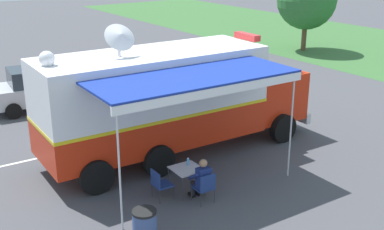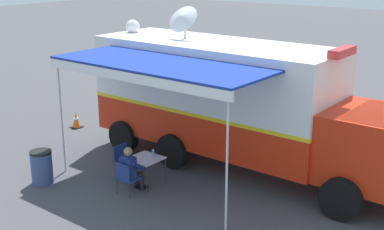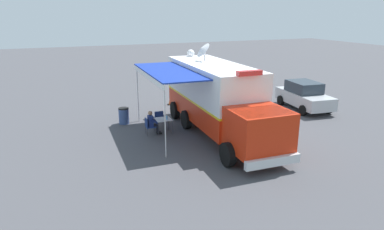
{
  "view_description": "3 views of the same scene",
  "coord_description": "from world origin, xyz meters",
  "px_view_note": "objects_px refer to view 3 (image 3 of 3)",
  "views": [
    {
      "loc": [
        12.74,
        -7.34,
        6.61
      ],
      "look_at": [
        1.17,
        0.68,
        1.67
      ],
      "focal_mm": 45.74,
      "sensor_mm": 36.0,
      "label": 1
    },
    {
      "loc": [
        12.01,
        7.98,
        5.76
      ],
      "look_at": [
        0.33,
        -0.56,
        1.34
      ],
      "focal_mm": 48.31,
      "sensor_mm": 36.0,
      "label": 2
    },
    {
      "loc": [
        7.6,
        15.67,
        6.03
      ],
      "look_at": [
        1.31,
        0.42,
        1.05
      ],
      "focal_mm": 32.07,
      "sensor_mm": 36.0,
      "label": 3
    }
  ],
  "objects_px": {
    "water_bottle": "(167,117)",
    "folding_chair_at_table": "(149,125)",
    "traffic_cone": "(170,101)",
    "car_behind_truck": "(304,95)",
    "folding_chair_beside_table": "(160,118)",
    "trash_bin": "(124,116)",
    "command_truck": "(218,97)",
    "folding_table": "(163,120)",
    "seated_responder": "(152,122)"
  },
  "relations": [
    {
      "from": "folding_chair_at_table",
      "to": "trash_bin",
      "type": "bearing_deg",
      "value": -70.89
    },
    {
      "from": "seated_responder",
      "to": "command_truck",
      "type": "bearing_deg",
      "value": 159.79
    },
    {
      "from": "command_truck",
      "to": "seated_responder",
      "type": "relative_size",
      "value": 7.65
    },
    {
      "from": "folding_table",
      "to": "trash_bin",
      "type": "relative_size",
      "value": 0.91
    },
    {
      "from": "command_truck",
      "to": "folding_chair_beside_table",
      "type": "bearing_deg",
      "value": -40.18
    },
    {
      "from": "trash_bin",
      "to": "car_behind_truck",
      "type": "relative_size",
      "value": 0.21
    },
    {
      "from": "folding_table",
      "to": "seated_responder",
      "type": "distance_m",
      "value": 0.61
    },
    {
      "from": "trash_bin",
      "to": "car_behind_truck",
      "type": "xyz_separation_m",
      "value": [
        -11.35,
        1.35,
        0.42
      ]
    },
    {
      "from": "water_bottle",
      "to": "car_behind_truck",
      "type": "relative_size",
      "value": 0.05
    },
    {
      "from": "folding_chair_beside_table",
      "to": "folding_chair_at_table",
      "type": "bearing_deg",
      "value": 46.46
    },
    {
      "from": "folding_table",
      "to": "car_behind_truck",
      "type": "bearing_deg",
      "value": -174.76
    },
    {
      "from": "folding_chair_at_table",
      "to": "command_truck",
      "type": "bearing_deg",
      "value": 160.76
    },
    {
      "from": "water_bottle",
      "to": "folding_chair_at_table",
      "type": "xyz_separation_m",
      "value": [
        0.95,
        -0.09,
        -0.32
      ]
    },
    {
      "from": "folding_chair_beside_table",
      "to": "seated_responder",
      "type": "relative_size",
      "value": 0.7
    },
    {
      "from": "car_behind_truck",
      "to": "folding_chair_beside_table",
      "type": "bearing_deg",
      "value": 0.26
    },
    {
      "from": "water_bottle",
      "to": "folding_chair_beside_table",
      "type": "relative_size",
      "value": 0.26
    },
    {
      "from": "folding_table",
      "to": "traffic_cone",
      "type": "relative_size",
      "value": 1.42
    },
    {
      "from": "trash_bin",
      "to": "folding_chair_beside_table",
      "type": "bearing_deg",
      "value": 139.93
    },
    {
      "from": "water_bottle",
      "to": "folding_chair_at_table",
      "type": "height_order",
      "value": "water_bottle"
    },
    {
      "from": "seated_responder",
      "to": "traffic_cone",
      "type": "bearing_deg",
      "value": -117.95
    },
    {
      "from": "folding_table",
      "to": "folding_chair_at_table",
      "type": "distance_m",
      "value": 0.82
    },
    {
      "from": "folding_chair_at_table",
      "to": "trash_bin",
      "type": "relative_size",
      "value": 0.96
    },
    {
      "from": "command_truck",
      "to": "folding_table",
      "type": "height_order",
      "value": "command_truck"
    },
    {
      "from": "folding_table",
      "to": "folding_chair_at_table",
      "type": "height_order",
      "value": "folding_chair_at_table"
    },
    {
      "from": "traffic_cone",
      "to": "car_behind_truck",
      "type": "distance_m",
      "value": 8.73
    },
    {
      "from": "folding_table",
      "to": "traffic_cone",
      "type": "height_order",
      "value": "folding_table"
    },
    {
      "from": "folding_chair_beside_table",
      "to": "traffic_cone",
      "type": "distance_m",
      "value": 4.75
    },
    {
      "from": "car_behind_truck",
      "to": "folding_chair_at_table",
      "type": "bearing_deg",
      "value": 5.14
    },
    {
      "from": "folding_table",
      "to": "car_behind_truck",
      "type": "height_order",
      "value": "car_behind_truck"
    },
    {
      "from": "folding_chair_beside_table",
      "to": "seated_responder",
      "type": "distance_m",
      "value": 1.14
    },
    {
      "from": "trash_bin",
      "to": "water_bottle",
      "type": "bearing_deg",
      "value": 126.13
    },
    {
      "from": "traffic_cone",
      "to": "car_behind_truck",
      "type": "bearing_deg",
      "value": 151.01
    },
    {
      "from": "command_truck",
      "to": "folding_chair_at_table",
      "type": "height_order",
      "value": "command_truck"
    },
    {
      "from": "folding_table",
      "to": "water_bottle",
      "type": "distance_m",
      "value": 0.27
    },
    {
      "from": "folding_chair_beside_table",
      "to": "trash_bin",
      "type": "height_order",
      "value": "trash_bin"
    },
    {
      "from": "folding_table",
      "to": "folding_chair_beside_table",
      "type": "distance_m",
      "value": 0.87
    },
    {
      "from": "folding_table",
      "to": "folding_chair_beside_table",
      "type": "height_order",
      "value": "folding_chair_beside_table"
    },
    {
      "from": "folding_table",
      "to": "traffic_cone",
      "type": "bearing_deg",
      "value": -112.67
    },
    {
      "from": "trash_bin",
      "to": "folding_chair_at_table",
      "type": "bearing_deg",
      "value": 109.11
    },
    {
      "from": "command_truck",
      "to": "seated_responder",
      "type": "xyz_separation_m",
      "value": [
        3.1,
        -1.14,
        -1.29
      ]
    },
    {
      "from": "command_truck",
      "to": "seated_responder",
      "type": "bearing_deg",
      "value": -20.21
    },
    {
      "from": "folding_chair_at_table",
      "to": "seated_responder",
      "type": "xyz_separation_m",
      "value": [
        -0.19,
        0.01,
        0.14
      ]
    },
    {
      "from": "folding_table",
      "to": "folding_chair_beside_table",
      "type": "bearing_deg",
      "value": -94.05
    },
    {
      "from": "folding_chair_beside_table",
      "to": "trash_bin",
      "type": "bearing_deg",
      "value": -40.07
    },
    {
      "from": "folding_chair_beside_table",
      "to": "traffic_cone",
      "type": "bearing_deg",
      "value": -115.95
    },
    {
      "from": "folding_table",
      "to": "water_bottle",
      "type": "bearing_deg",
      "value": 135.37
    },
    {
      "from": "folding_chair_beside_table",
      "to": "seated_responder",
      "type": "height_order",
      "value": "seated_responder"
    },
    {
      "from": "folding_chair_at_table",
      "to": "car_behind_truck",
      "type": "bearing_deg",
      "value": -174.86
    },
    {
      "from": "command_truck",
      "to": "car_behind_truck",
      "type": "bearing_deg",
      "value": -163.89
    },
    {
      "from": "water_bottle",
      "to": "seated_responder",
      "type": "distance_m",
      "value": 0.79
    }
  ]
}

